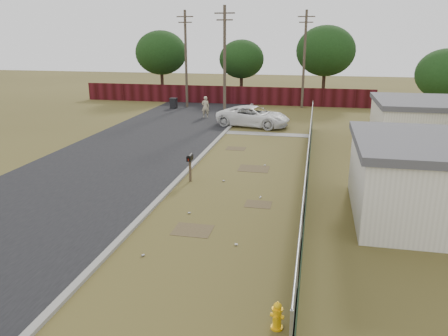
% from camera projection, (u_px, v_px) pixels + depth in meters
% --- Properties ---
extents(ground, '(120.00, 120.00, 0.00)m').
position_uv_depth(ground, '(238.00, 187.00, 20.36)').
color(ground, brown).
rests_on(ground, ground).
extents(street, '(15.10, 60.00, 0.12)m').
position_uv_depth(street, '(160.00, 140.00, 29.22)').
color(street, black).
rests_on(street, ground).
extents(chainlink_fence, '(0.10, 27.06, 2.02)m').
position_uv_depth(chainlink_fence, '(308.00, 168.00, 20.47)').
color(chainlink_fence, gray).
rests_on(chainlink_fence, ground).
extents(privacy_fence, '(30.00, 0.12, 1.80)m').
position_uv_depth(privacy_fence, '(223.00, 95.00, 44.67)').
color(privacy_fence, '#460F15').
rests_on(privacy_fence, ground).
extents(utility_poles, '(12.60, 8.24, 9.00)m').
position_uv_depth(utility_poles, '(239.00, 59.00, 39.05)').
color(utility_poles, brown).
rests_on(utility_poles, ground).
extents(horizon_trees, '(33.32, 31.94, 7.78)m').
position_uv_depth(horizon_trees, '(292.00, 59.00, 40.88)').
color(horizon_trees, '#362318').
rests_on(horizon_trees, ground).
extents(fire_hydrant, '(0.35, 0.36, 0.75)m').
position_uv_depth(fire_hydrant, '(277.00, 316.00, 10.44)').
color(fire_hydrant, yellow).
rests_on(fire_hydrant, ground).
extents(mailbox, '(0.21, 0.59, 1.36)m').
position_uv_depth(mailbox, '(190.00, 160.00, 20.81)').
color(mailbox, brown).
rests_on(mailbox, ground).
extents(pickup_truck, '(6.01, 3.70, 1.55)m').
position_uv_depth(pickup_truck, '(253.00, 116.00, 33.64)').
color(pickup_truck, white).
rests_on(pickup_truck, ground).
extents(pedestrian, '(0.74, 0.55, 1.82)m').
position_uv_depth(pedestrian, '(205.00, 107.00, 37.16)').
color(pedestrian, tan).
rests_on(pedestrian, ground).
extents(trash_bin, '(0.66, 0.73, 1.00)m').
position_uv_depth(trash_bin, '(174.00, 103.00, 41.86)').
color(trash_bin, black).
rests_on(trash_bin, ground).
extents(scattered_litter, '(3.12, 10.97, 0.07)m').
position_uv_depth(scattered_litter, '(225.00, 203.00, 18.25)').
color(scattered_litter, silver).
rests_on(scattered_litter, ground).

